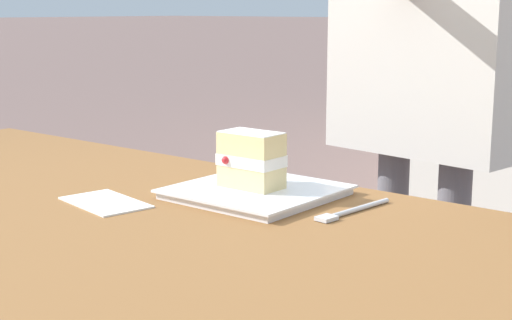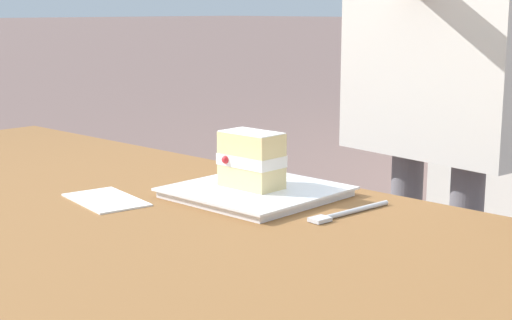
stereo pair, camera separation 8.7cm
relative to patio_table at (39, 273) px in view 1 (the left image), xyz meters
name	(u,v)px [view 1 (the left image)]	position (x,y,z in m)	size (l,w,h in m)	color
patio_table	(39,273)	(0.00, 0.00, 0.00)	(1.65, 1.00, 0.74)	brown
dessert_plate	(256,192)	(0.16, 0.33, 0.09)	(0.25, 0.25, 0.02)	white
cake_slice	(251,160)	(0.15, 0.32, 0.15)	(0.11, 0.08, 0.10)	#EAD18C
dessert_fork	(350,211)	(0.35, 0.33, 0.09)	(0.03, 0.17, 0.01)	silver
paper_napkin	(107,203)	(0.00, 0.13, 0.08)	(0.17, 0.12, 0.00)	white
diner_person	(428,37)	(0.23, 0.80, 0.34)	(0.43, 0.55, 1.49)	slate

